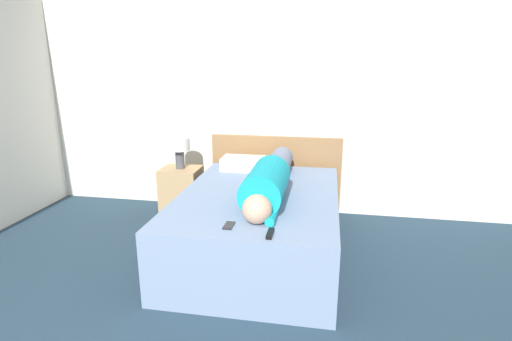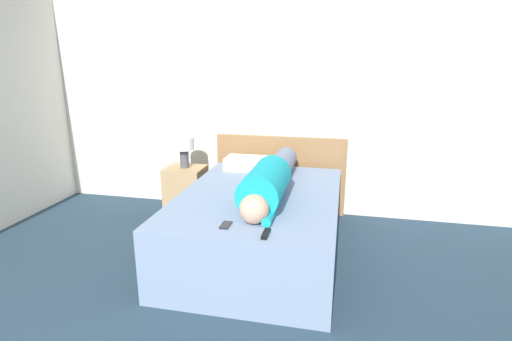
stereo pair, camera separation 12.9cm
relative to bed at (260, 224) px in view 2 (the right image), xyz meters
name	(u,v)px [view 2 (the right image)]	position (x,y,z in m)	size (l,w,h in m)	color
wall_back	(261,98)	(-0.25, 1.19, 1.01)	(6.21, 0.06, 2.60)	silver
bed	(260,224)	(0.00, 0.00, 0.00)	(1.37, 1.95, 0.59)	#7589A8
headboard	(280,174)	(0.00, 1.12, 0.15)	(1.49, 0.04, 0.89)	olive
nightstand	(186,192)	(-1.00, 0.73, -0.01)	(0.42, 0.37, 0.57)	tan
table_lamp	(184,147)	(-1.00, 0.73, 0.51)	(0.23, 0.23, 0.34)	#4C4C51
person_lying	(270,180)	(0.10, -0.03, 0.44)	(0.33, 1.69, 0.33)	tan
pillow_near_headboard	(251,164)	(-0.26, 0.75, 0.36)	(0.53, 0.29, 0.13)	silver
tv_remote	(266,234)	(0.22, -0.84, 0.30)	(0.04, 0.15, 0.02)	black
cell_phone	(226,225)	(-0.09, -0.74, 0.30)	(0.06, 0.13, 0.01)	black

